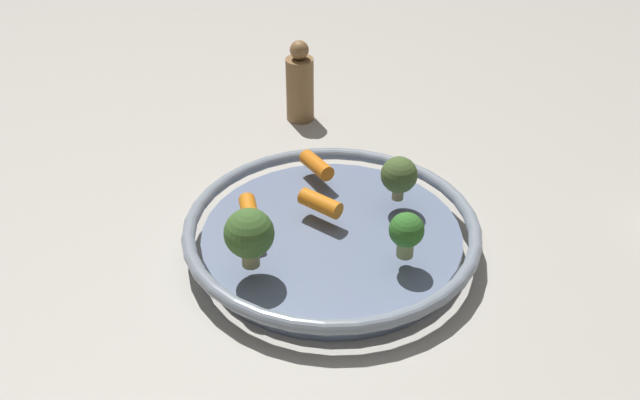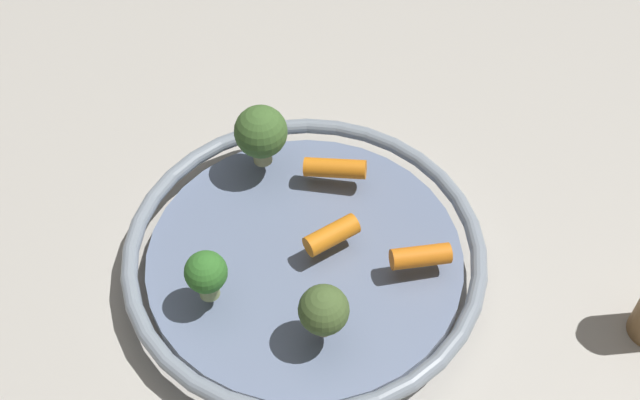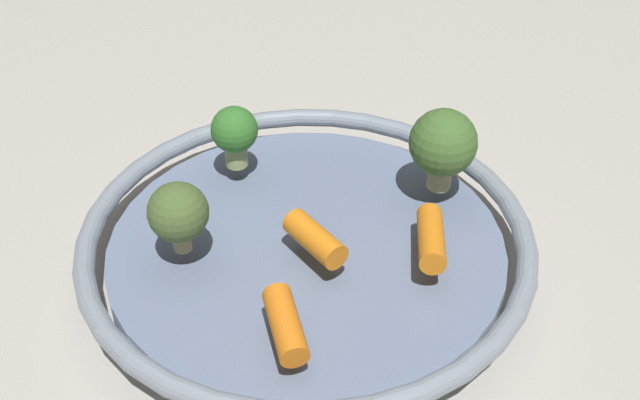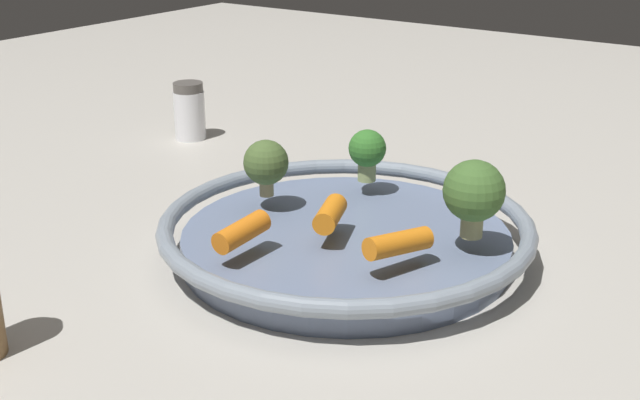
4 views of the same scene
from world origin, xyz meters
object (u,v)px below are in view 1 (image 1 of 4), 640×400
(pepper_mill, at_px, (300,85))
(serving_bowl, at_px, (332,235))
(broccoli_floret_small, at_px, (398,174))
(broccoli_floret_large, at_px, (406,232))
(broccoli_floret_edge, at_px, (249,234))
(baby_carrot_back, at_px, (317,165))
(baby_carrot_near_rim, at_px, (250,216))
(baby_carrot_right, at_px, (323,202))

(pepper_mill, bearing_deg, serving_bowl, -22.97)
(broccoli_floret_small, bearing_deg, broccoli_floret_large, -30.65)
(broccoli_floret_small, bearing_deg, broccoli_floret_edge, -83.12)
(broccoli_floret_small, relative_size, pepper_mill, 0.44)
(broccoli_floret_large, relative_size, broccoli_floret_small, 0.96)
(broccoli_floret_small, relative_size, broccoli_floret_edge, 0.81)
(pepper_mill, bearing_deg, broccoli_floret_large, -13.10)
(serving_bowl, distance_m, broccoli_floret_edge, 0.13)
(broccoli_floret_large, height_order, pepper_mill, pepper_mill)
(baby_carrot_back, distance_m, broccoli_floret_small, 0.11)
(serving_bowl, bearing_deg, baby_carrot_near_rim, -119.48)
(baby_carrot_near_rim, height_order, baby_carrot_right, baby_carrot_near_rim)
(baby_carrot_right, bearing_deg, baby_carrot_back, 154.53)
(serving_bowl, bearing_deg, baby_carrot_back, 158.88)
(baby_carrot_near_rim, height_order, baby_carrot_back, same)
(serving_bowl, bearing_deg, broccoli_floret_large, 21.11)
(serving_bowl, relative_size, baby_carrot_right, 6.56)
(baby_carrot_right, xyz_separation_m, broccoli_floret_small, (0.02, 0.09, 0.02))
(baby_carrot_right, xyz_separation_m, pepper_mill, (-0.27, 0.12, 0.01))
(baby_carrot_back, height_order, baby_carrot_right, same)
(baby_carrot_near_rim, xyz_separation_m, baby_carrot_right, (0.02, 0.08, 0.00))
(serving_bowl, height_order, pepper_mill, pepper_mill)
(baby_carrot_back, distance_m, pepper_mill, 0.22)
(broccoli_floret_small, height_order, pepper_mill, pepper_mill)
(broccoli_floret_edge, bearing_deg, broccoli_floret_large, 64.82)
(pepper_mill, bearing_deg, baby_carrot_right, -24.33)
(baby_carrot_near_rim, xyz_separation_m, broccoli_floret_small, (0.04, 0.17, 0.02))
(serving_bowl, distance_m, baby_carrot_back, 0.11)
(baby_carrot_near_rim, xyz_separation_m, broccoli_floret_large, (0.14, 0.12, 0.02))
(baby_carrot_right, bearing_deg, baby_carrot_near_rim, -103.34)
(baby_carrot_near_rim, distance_m, baby_carrot_right, 0.09)
(baby_carrot_back, relative_size, broccoli_floret_edge, 0.81)
(broccoli_floret_small, bearing_deg, baby_carrot_back, -151.51)
(baby_carrot_right, bearing_deg, broccoli_floret_small, 75.44)
(baby_carrot_near_rim, relative_size, broccoli_floret_small, 1.11)
(baby_carrot_near_rim, distance_m, broccoli_floret_large, 0.18)
(serving_bowl, height_order, baby_carrot_near_rim, baby_carrot_near_rim)
(baby_carrot_back, distance_m, broccoli_floret_large, 0.19)
(baby_carrot_near_rim, height_order, broccoli_floret_small, broccoli_floret_small)
(broccoli_floret_edge, distance_m, pepper_mill, 0.40)
(baby_carrot_right, relative_size, broccoli_floret_edge, 0.77)
(broccoli_floret_edge, bearing_deg, baby_carrot_right, 112.25)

